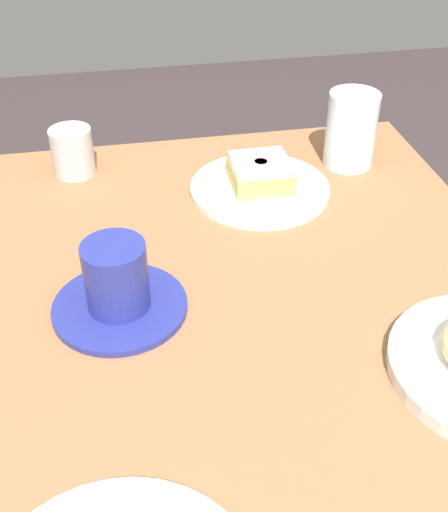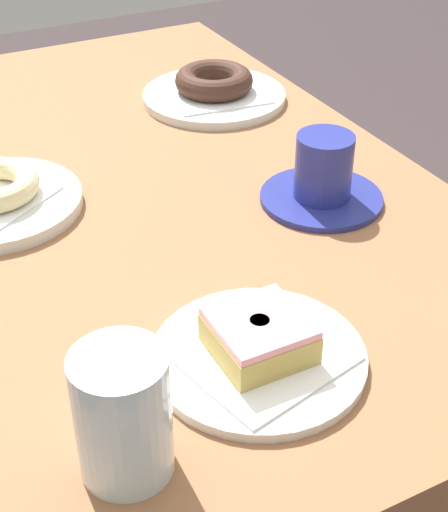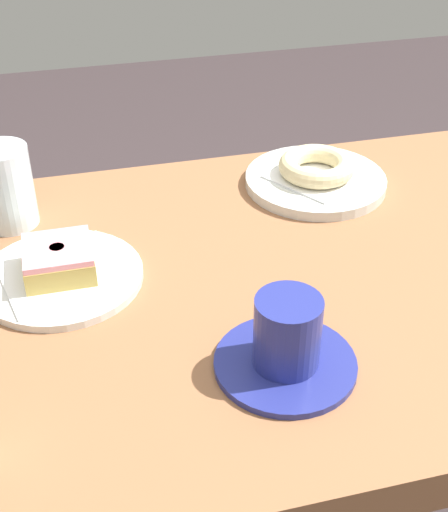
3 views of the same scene
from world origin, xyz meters
TOP-DOWN VIEW (x-y plane):
  - table at (0.00, 0.00)m, footprint 1.12×0.67m
  - plate_glazed_square at (-0.37, 0.05)m, footprint 0.21×0.21m
  - napkin_glazed_square at (-0.37, 0.05)m, footprint 0.17×0.17m
  - donut_glazed_square at (-0.37, 0.05)m, footprint 0.08×0.08m
  - plate_sugar_ring at (0.03, 0.21)m, footprint 0.22×0.22m
  - napkin_sugar_ring at (0.03, 0.21)m, footprint 0.17×0.17m
  - donut_sugar_ring at (0.03, 0.21)m, footprint 0.12×0.12m
  - water_glass at (-0.43, 0.21)m, footprint 0.08×0.08m
  - coffee_cup at (-0.15, -0.16)m, footprint 0.15×0.15m

SIDE VIEW (x-z plane):
  - table at x=0.00m, z-range 0.27..1.04m
  - plate_glazed_square at x=-0.37m, z-range 0.78..0.79m
  - plate_sugar_ring at x=0.03m, z-range 0.78..0.79m
  - napkin_glazed_square at x=-0.37m, z-range 0.79..0.79m
  - napkin_sugar_ring at x=0.03m, z-range 0.79..0.80m
  - donut_glazed_square at x=-0.37m, z-range 0.79..0.83m
  - donut_sugar_ring at x=0.03m, z-range 0.80..0.82m
  - coffee_cup at x=-0.15m, z-range 0.77..0.86m
  - water_glass at x=-0.43m, z-range 0.78..0.89m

